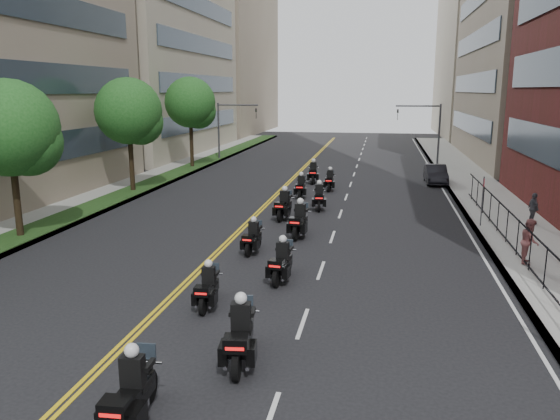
{
  "coord_description": "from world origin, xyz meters",
  "views": [
    {
      "loc": [
        5.31,
        -10.12,
        6.86
      ],
      "look_at": [
        1.16,
        12.26,
        1.83
      ],
      "focal_mm": 35.0,
      "sensor_mm": 36.0,
      "label": 1
    }
  ],
  "objects_px": {
    "motorcycle_3": "(282,263)",
    "motorcycle_8": "(301,188)",
    "motorcycle_1": "(241,337)",
    "motorcycle_4": "(253,238)",
    "motorcycle_5": "(299,222)",
    "motorcycle_0": "(131,396)",
    "motorcycle_7": "(319,198)",
    "motorcycle_6": "(284,206)",
    "motorcycle_2": "(208,289)",
    "pedestrian_c": "(534,209)",
    "motorcycle_10": "(313,173)",
    "motorcycle_9": "(330,181)",
    "pedestrian_b": "(530,241)",
    "parked_sedan": "(436,174)"
  },
  "relations": [
    {
      "from": "motorcycle_4",
      "to": "motorcycle_8",
      "type": "bearing_deg",
      "value": 92.18
    },
    {
      "from": "motorcycle_3",
      "to": "parked_sedan",
      "type": "xyz_separation_m",
      "value": [
        7.49,
        22.99,
        0.02
      ]
    },
    {
      "from": "motorcycle_8",
      "to": "parked_sedan",
      "type": "distance_m",
      "value": 11.63
    },
    {
      "from": "motorcycle_1",
      "to": "pedestrian_b",
      "type": "bearing_deg",
      "value": 39.49
    },
    {
      "from": "motorcycle_6",
      "to": "pedestrian_c",
      "type": "relative_size",
      "value": 1.51
    },
    {
      "from": "motorcycle_10",
      "to": "motorcycle_6",
      "type": "bearing_deg",
      "value": -95.72
    },
    {
      "from": "motorcycle_0",
      "to": "motorcycle_3",
      "type": "relative_size",
      "value": 1.07
    },
    {
      "from": "motorcycle_10",
      "to": "motorcycle_9",
      "type": "bearing_deg",
      "value": -67.45
    },
    {
      "from": "motorcycle_6",
      "to": "pedestrian_b",
      "type": "relative_size",
      "value": 1.36
    },
    {
      "from": "parked_sedan",
      "to": "pedestrian_c",
      "type": "bearing_deg",
      "value": -74.94
    },
    {
      "from": "motorcycle_4",
      "to": "pedestrian_b",
      "type": "xyz_separation_m",
      "value": [
        11.15,
        0.1,
        0.43
      ]
    },
    {
      "from": "motorcycle_0",
      "to": "motorcycle_7",
      "type": "bearing_deg",
      "value": 83.1
    },
    {
      "from": "motorcycle_9",
      "to": "motorcycle_5",
      "type": "bearing_deg",
      "value": -91.51
    },
    {
      "from": "motorcycle_2",
      "to": "motorcycle_4",
      "type": "distance_m",
      "value": 6.14
    },
    {
      "from": "motorcycle_4",
      "to": "pedestrian_c",
      "type": "height_order",
      "value": "pedestrian_c"
    },
    {
      "from": "motorcycle_5",
      "to": "motorcycle_6",
      "type": "bearing_deg",
      "value": 115.92
    },
    {
      "from": "motorcycle_5",
      "to": "pedestrian_c",
      "type": "xyz_separation_m",
      "value": [
        11.41,
        4.06,
        0.22
      ]
    },
    {
      "from": "motorcycle_10",
      "to": "parked_sedan",
      "type": "xyz_separation_m",
      "value": [
        9.01,
        1.45,
        -0.03
      ]
    },
    {
      "from": "motorcycle_5",
      "to": "motorcycle_10",
      "type": "height_order",
      "value": "motorcycle_5"
    },
    {
      "from": "motorcycle_0",
      "to": "motorcycle_6",
      "type": "height_order",
      "value": "motorcycle_0"
    },
    {
      "from": "motorcycle_5",
      "to": "motorcycle_1",
      "type": "bearing_deg",
      "value": -84.0
    },
    {
      "from": "motorcycle_4",
      "to": "motorcycle_5",
      "type": "bearing_deg",
      "value": 64.67
    },
    {
      "from": "motorcycle_6",
      "to": "motorcycle_10",
      "type": "bearing_deg",
      "value": 94.74
    },
    {
      "from": "motorcycle_6",
      "to": "motorcycle_7",
      "type": "distance_m",
      "value": 3.16
    },
    {
      "from": "motorcycle_2",
      "to": "pedestrian_c",
      "type": "xyz_separation_m",
      "value": [
        13.03,
        13.1,
        0.34
      ]
    },
    {
      "from": "motorcycle_5",
      "to": "motorcycle_10",
      "type": "xyz_separation_m",
      "value": [
        -1.25,
        15.36,
        -0.01
      ]
    },
    {
      "from": "motorcycle_3",
      "to": "motorcycle_7",
      "type": "xyz_separation_m",
      "value": [
        -0.04,
        12.36,
        0.01
      ]
    },
    {
      "from": "motorcycle_0",
      "to": "motorcycle_5",
      "type": "xyz_separation_m",
      "value": [
        1.18,
        15.49,
        0.02
      ]
    },
    {
      "from": "motorcycle_5",
      "to": "motorcycle_4",
      "type": "bearing_deg",
      "value": -114.35
    },
    {
      "from": "motorcycle_2",
      "to": "motorcycle_8",
      "type": "height_order",
      "value": "motorcycle_8"
    },
    {
      "from": "motorcycle_5",
      "to": "motorcycle_8",
      "type": "relative_size",
      "value": 1.11
    },
    {
      "from": "motorcycle_0",
      "to": "motorcycle_3",
      "type": "distance_m",
      "value": 9.42
    },
    {
      "from": "motorcycle_7",
      "to": "motorcycle_4",
      "type": "bearing_deg",
      "value": -107.73
    },
    {
      "from": "motorcycle_0",
      "to": "motorcycle_7",
      "type": "height_order",
      "value": "motorcycle_0"
    },
    {
      "from": "motorcycle_4",
      "to": "motorcycle_6",
      "type": "relative_size",
      "value": 0.87
    },
    {
      "from": "motorcycle_6",
      "to": "motorcycle_8",
      "type": "bearing_deg",
      "value": 94.94
    },
    {
      "from": "motorcycle_8",
      "to": "motorcycle_10",
      "type": "distance_m",
      "value": 5.81
    },
    {
      "from": "motorcycle_4",
      "to": "pedestrian_c",
      "type": "distance_m",
      "value": 14.75
    },
    {
      "from": "motorcycle_5",
      "to": "motorcycle_8",
      "type": "distance_m",
      "value": 9.64
    },
    {
      "from": "motorcycle_3",
      "to": "motorcycle_8",
      "type": "height_order",
      "value": "motorcycle_3"
    },
    {
      "from": "parked_sedan",
      "to": "pedestrian_b",
      "type": "xyz_separation_m",
      "value": [
        1.8,
        -19.6,
        0.35
      ]
    },
    {
      "from": "motorcycle_5",
      "to": "motorcycle_10",
      "type": "bearing_deg",
      "value": 99.01
    },
    {
      "from": "motorcycle_2",
      "to": "motorcycle_3",
      "type": "bearing_deg",
      "value": 53.34
    },
    {
      "from": "motorcycle_1",
      "to": "motorcycle_5",
      "type": "distance_m",
      "value": 12.51
    },
    {
      "from": "motorcycle_7",
      "to": "motorcycle_9",
      "type": "relative_size",
      "value": 1.05
    },
    {
      "from": "motorcycle_4",
      "to": "motorcycle_3",
      "type": "bearing_deg",
      "value": -57.14
    },
    {
      "from": "motorcycle_0",
      "to": "motorcycle_2",
      "type": "relative_size",
      "value": 1.16
    },
    {
      "from": "motorcycle_1",
      "to": "motorcycle_4",
      "type": "height_order",
      "value": "motorcycle_1"
    },
    {
      "from": "motorcycle_1",
      "to": "motorcycle_6",
      "type": "relative_size",
      "value": 1.05
    },
    {
      "from": "motorcycle_10",
      "to": "parked_sedan",
      "type": "bearing_deg",
      "value": 3.94
    }
  ]
}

